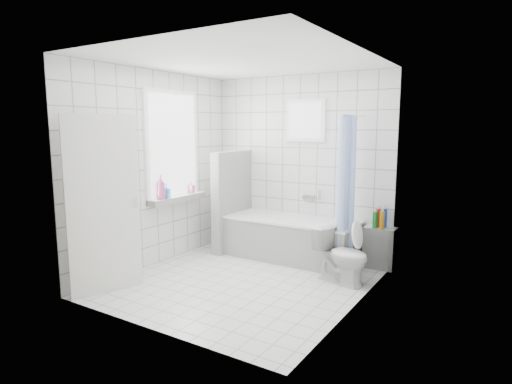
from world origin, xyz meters
The scene contains 19 objects.
ground centered at (0.00, 0.00, 0.00)m, with size 3.00×3.00×0.00m, color white.
ceiling centered at (0.00, 0.00, 2.60)m, with size 3.00×3.00×0.00m, color white.
wall_back centered at (0.00, 1.50, 1.30)m, with size 2.80×0.02×2.60m, color white.
wall_front centered at (0.00, -1.50, 1.30)m, with size 2.80×0.02×2.60m, color white.
wall_left centered at (-1.40, 0.00, 1.30)m, with size 0.02×3.00×2.60m, color white.
wall_right centered at (1.40, 0.00, 1.30)m, with size 0.02×3.00×2.60m, color white.
window_left centered at (-1.35, 0.30, 1.60)m, with size 0.01×0.90×1.40m, color white.
window_back centered at (0.10, 1.46, 1.95)m, with size 0.50×0.01×0.50m, color white.
window_sill centered at (-1.31, 0.30, 0.86)m, with size 0.18×1.02×0.08m, color white.
door centered at (-1.11, -1.11, 1.00)m, with size 0.04×0.80×2.00m, color silver.
bathtub centered at (0.08, 1.12, 0.29)m, with size 1.86×0.77×0.58m.
partition_wall centered at (-0.92, 1.07, 0.75)m, with size 0.15×0.85×1.50m, color white.
tiled_ledge centered at (1.26, 1.38, 0.28)m, with size 0.40×0.24×0.55m, color white.
toilet centered at (1.03, 0.60, 0.34)m, with size 0.38×0.66×0.68m, color white.
curtain_rod centered at (0.95, 1.10, 2.00)m, with size 0.02×0.02×0.80m, color silver.
shower_curtain centered at (0.95, 0.97, 1.10)m, with size 0.14×0.48×1.78m, color #5383F5, non-canonical shape.
tub_faucet centered at (0.18, 1.46, 0.85)m, with size 0.18×0.06×0.06m, color silver.
sill_bottles centered at (-1.30, 0.09, 1.04)m, with size 0.16×0.74×0.33m.
ledge_bottles centered at (1.26, 1.35, 0.67)m, with size 0.16×0.20×0.25m.
Camera 1 is at (2.78, -4.14, 1.85)m, focal length 30.00 mm.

